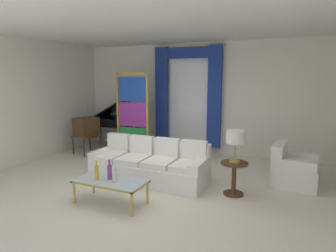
{
  "coord_description": "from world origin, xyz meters",
  "views": [
    {
      "loc": [
        2.47,
        -4.71,
        2.08
      ],
      "look_at": [
        -0.07,
        0.9,
        1.05
      ],
      "focal_mm": 31.41,
      "sensor_mm": 36.0,
      "label": 1
    }
  ],
  "objects_px": {
    "bottle_crystal_tall": "(110,171)",
    "vintage_tv": "(86,127)",
    "coffee_table": "(111,182)",
    "table_lamp_brass": "(235,138)",
    "bottle_blue_decanter": "(97,172)",
    "round_side_table": "(234,175)",
    "grand_piano": "(115,120)",
    "stained_glass_divider": "(132,116)",
    "bottle_amber_squat": "(115,174)",
    "peacock_figurine": "(145,151)",
    "armchair_white": "(292,170)",
    "couch_white_long": "(151,165)"
  },
  "relations": [
    {
      "from": "bottle_crystal_tall",
      "to": "vintage_tv",
      "type": "xyz_separation_m",
      "value": [
        -2.48,
        2.42,
        0.18
      ]
    },
    {
      "from": "coffee_table",
      "to": "table_lamp_brass",
      "type": "height_order",
      "value": "table_lamp_brass"
    },
    {
      "from": "bottle_blue_decanter",
      "to": "coffee_table",
      "type": "bearing_deg",
      "value": 20.07
    },
    {
      "from": "coffee_table",
      "to": "round_side_table",
      "type": "relative_size",
      "value": 2.0
    },
    {
      "from": "vintage_tv",
      "to": "table_lamp_brass",
      "type": "distance_m",
      "value": 4.46
    },
    {
      "from": "coffee_table",
      "to": "bottle_blue_decanter",
      "type": "bearing_deg",
      "value": -159.93
    },
    {
      "from": "round_side_table",
      "to": "grand_piano",
      "type": "bearing_deg",
      "value": 150.59
    },
    {
      "from": "round_side_table",
      "to": "stained_glass_divider",
      "type": "bearing_deg",
      "value": 152.27
    },
    {
      "from": "bottle_amber_squat",
      "to": "peacock_figurine",
      "type": "height_order",
      "value": "bottle_amber_squat"
    },
    {
      "from": "coffee_table",
      "to": "peacock_figurine",
      "type": "relative_size",
      "value": 1.98
    },
    {
      "from": "bottle_blue_decanter",
      "to": "vintage_tv",
      "type": "height_order",
      "value": "vintage_tv"
    },
    {
      "from": "armchair_white",
      "to": "peacock_figurine",
      "type": "distance_m",
      "value": 3.47
    },
    {
      "from": "armchair_white",
      "to": "stained_glass_divider",
      "type": "relative_size",
      "value": 0.4
    },
    {
      "from": "vintage_tv",
      "to": "table_lamp_brass",
      "type": "xyz_separation_m",
      "value": [
        4.28,
        -1.22,
        0.3
      ]
    },
    {
      "from": "bottle_amber_squat",
      "to": "round_side_table",
      "type": "height_order",
      "value": "bottle_amber_squat"
    },
    {
      "from": "peacock_figurine",
      "to": "table_lamp_brass",
      "type": "distance_m",
      "value": 2.96
    },
    {
      "from": "peacock_figurine",
      "to": "coffee_table",
      "type": "bearing_deg",
      "value": -73.37
    },
    {
      "from": "bottle_crystal_tall",
      "to": "stained_glass_divider",
      "type": "distance_m",
      "value": 3.11
    },
    {
      "from": "coffee_table",
      "to": "grand_piano",
      "type": "height_order",
      "value": "grand_piano"
    },
    {
      "from": "table_lamp_brass",
      "to": "coffee_table",
      "type": "bearing_deg",
      "value": -145.58
    },
    {
      "from": "bottle_blue_decanter",
      "to": "peacock_figurine",
      "type": "relative_size",
      "value": 0.54
    },
    {
      "from": "bottle_amber_squat",
      "to": "round_side_table",
      "type": "xyz_separation_m",
      "value": [
        1.65,
        1.26,
        -0.18
      ]
    },
    {
      "from": "vintage_tv",
      "to": "bottle_crystal_tall",
      "type": "bearing_deg",
      "value": -44.27
    },
    {
      "from": "armchair_white",
      "to": "table_lamp_brass",
      "type": "height_order",
      "value": "table_lamp_brass"
    },
    {
      "from": "vintage_tv",
      "to": "grand_piano",
      "type": "height_order",
      "value": "grand_piano"
    },
    {
      "from": "bottle_blue_decanter",
      "to": "armchair_white",
      "type": "bearing_deg",
      "value": 37.85
    },
    {
      "from": "round_side_table",
      "to": "peacock_figurine",
      "type": "bearing_deg",
      "value": 152.75
    },
    {
      "from": "bottle_amber_squat",
      "to": "bottle_crystal_tall",
      "type": "bearing_deg",
      "value": 158.35
    },
    {
      "from": "peacock_figurine",
      "to": "table_lamp_brass",
      "type": "relative_size",
      "value": 1.05
    },
    {
      "from": "couch_white_long",
      "to": "armchair_white",
      "type": "xyz_separation_m",
      "value": [
        2.64,
        0.89,
        -0.02
      ]
    },
    {
      "from": "bottle_amber_squat",
      "to": "table_lamp_brass",
      "type": "xyz_separation_m",
      "value": [
        1.65,
        1.26,
        0.49
      ]
    },
    {
      "from": "grand_piano",
      "to": "vintage_tv",
      "type": "bearing_deg",
      "value": -98.71
    },
    {
      "from": "couch_white_long",
      "to": "grand_piano",
      "type": "height_order",
      "value": "grand_piano"
    },
    {
      "from": "bottle_amber_squat",
      "to": "vintage_tv",
      "type": "xyz_separation_m",
      "value": [
        -2.63,
        2.48,
        0.19
      ]
    },
    {
      "from": "bottle_amber_squat",
      "to": "armchair_white",
      "type": "distance_m",
      "value": 3.42
    },
    {
      "from": "bottle_amber_squat",
      "to": "grand_piano",
      "type": "xyz_separation_m",
      "value": [
        -2.47,
        3.58,
        0.27
      ]
    },
    {
      "from": "vintage_tv",
      "to": "grand_piano",
      "type": "relative_size",
      "value": 0.9
    },
    {
      "from": "armchair_white",
      "to": "vintage_tv",
      "type": "bearing_deg",
      "value": 177.27
    },
    {
      "from": "round_side_table",
      "to": "vintage_tv",
      "type": "bearing_deg",
      "value": 164.08
    },
    {
      "from": "round_side_table",
      "to": "bottle_crystal_tall",
      "type": "bearing_deg",
      "value": -146.38
    },
    {
      "from": "couch_white_long",
      "to": "bottle_amber_squat",
      "type": "height_order",
      "value": "couch_white_long"
    },
    {
      "from": "grand_piano",
      "to": "coffee_table",
      "type": "bearing_deg",
      "value": -56.52
    },
    {
      "from": "coffee_table",
      "to": "bottle_blue_decanter",
      "type": "height_order",
      "value": "bottle_blue_decanter"
    },
    {
      "from": "peacock_figurine",
      "to": "grand_piano",
      "type": "height_order",
      "value": "grand_piano"
    },
    {
      "from": "bottle_blue_decanter",
      "to": "bottle_crystal_tall",
      "type": "height_order",
      "value": "bottle_crystal_tall"
    },
    {
      "from": "bottle_blue_decanter",
      "to": "table_lamp_brass",
      "type": "relative_size",
      "value": 0.57
    },
    {
      "from": "bottle_blue_decanter",
      "to": "table_lamp_brass",
      "type": "xyz_separation_m",
      "value": [
        1.99,
        1.29,
        0.49
      ]
    },
    {
      "from": "bottle_blue_decanter",
      "to": "bottle_crystal_tall",
      "type": "relative_size",
      "value": 0.96
    },
    {
      "from": "couch_white_long",
      "to": "armchair_white",
      "type": "distance_m",
      "value": 2.78
    },
    {
      "from": "bottle_blue_decanter",
      "to": "grand_piano",
      "type": "distance_m",
      "value": 4.2
    }
  ]
}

